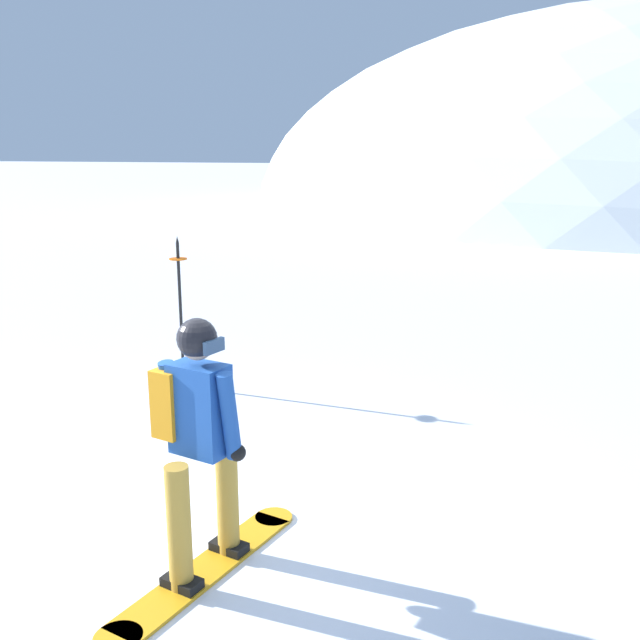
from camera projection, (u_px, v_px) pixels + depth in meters
ground_plane at (170, 522)px, 5.24m from camera, size 300.00×300.00×0.00m
ridge_peak_main at (624, 210)px, 33.12m from camera, size 35.04×31.53×17.97m
snowboarder_main at (198, 440)px, 4.43m from camera, size 0.65×1.82×1.71m
piste_marker_near at (180, 302)px, 8.01m from camera, size 0.20×0.20×1.78m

